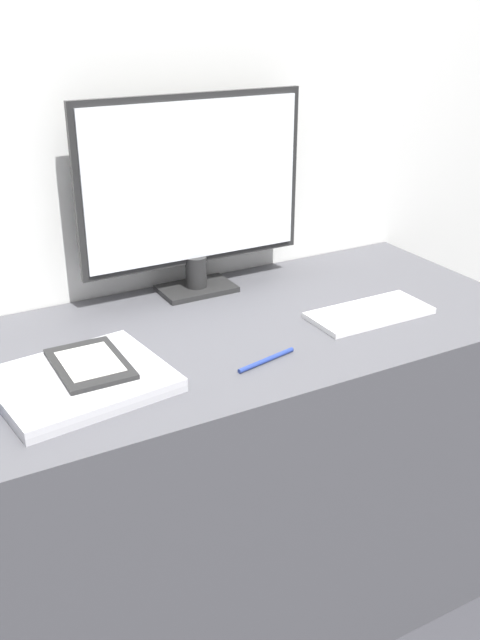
# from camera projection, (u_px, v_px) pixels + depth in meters

# --- Properties ---
(wall_back) EXTENTS (3.60, 0.05, 2.40)m
(wall_back) POSITION_uv_depth(u_px,v_px,m) (143.00, 89.00, 1.53)
(wall_back) COLOR silver
(wall_back) RESTS_ON ground_plane
(desk) EXTENTS (1.38, 0.59, 0.75)m
(desk) POSITION_uv_depth(u_px,v_px,m) (217.00, 482.00, 1.62)
(desk) COLOR #4C4C51
(desk) RESTS_ON ground_plane
(monitor) EXTENTS (0.53, 0.11, 0.45)m
(monitor) POSITION_uv_depth(u_px,v_px,m) (193.00, 190.00, 1.57)
(monitor) COLOR #262626
(monitor) RESTS_ON desk
(keyboard) EXTENTS (0.27, 0.12, 0.01)m
(keyboard) POSITION_uv_depth(u_px,v_px,m) (370.00, 313.00, 1.54)
(keyboard) COLOR silver
(keyboard) RESTS_ON desk
(laptop) EXTENTS (0.32, 0.28, 0.03)m
(laptop) POSITION_uv_depth(u_px,v_px,m) (81.00, 381.00, 1.25)
(laptop) COLOR #BCBCC1
(laptop) RESTS_ON desk
(ereader) EXTENTS (0.12, 0.18, 0.01)m
(ereader) POSITION_uv_depth(u_px,v_px,m) (90.00, 364.00, 1.27)
(ereader) COLOR black
(ereader) RESTS_ON laptop
(pen) EXTENTS (0.14, 0.04, 0.01)m
(pen) POSITION_uv_depth(u_px,v_px,m) (266.00, 360.00, 1.34)
(pen) COLOR navy
(pen) RESTS_ON desk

